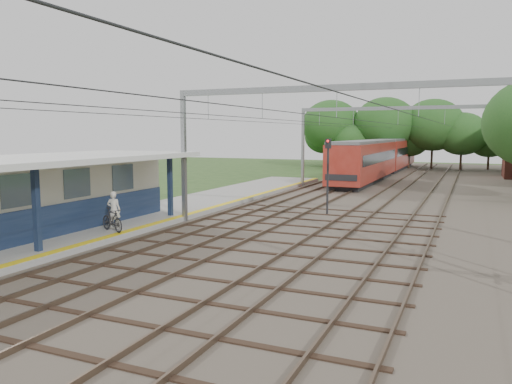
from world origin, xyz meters
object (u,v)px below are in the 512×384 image
Objects in this scene: person at (114,210)px; train at (382,156)px; signal_post at (328,167)px; bicycle at (112,220)px.

train reaches higher than person.
signal_post reaches higher than train.
person reaches higher than bicycle.
train is (5.64, 39.51, 1.00)m from person.
train is at bearing 103.27° from signal_post.
person is 0.40× the size of signal_post.
bicycle is 40.41m from train.
person is 0.71m from bicycle.
person is at bearing -117.88° from signal_post.
train is 8.53× the size of signal_post.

